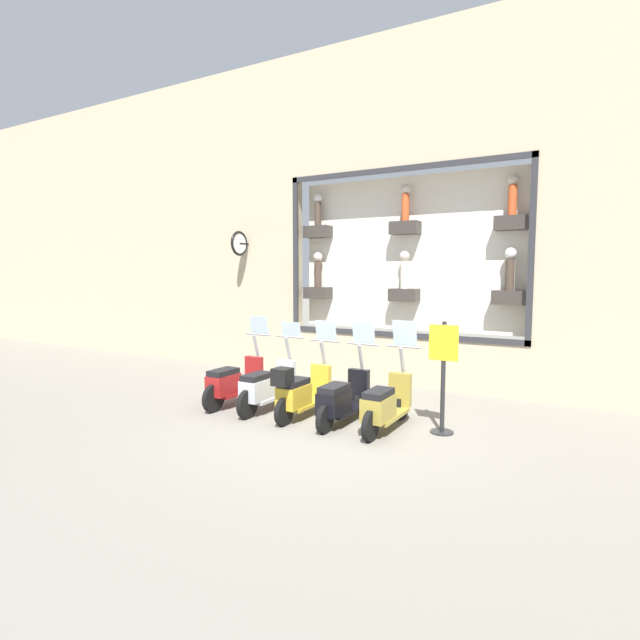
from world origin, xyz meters
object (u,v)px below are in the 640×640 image
(scooter_olive_0, at_px, (385,404))
(scooter_black_1, at_px, (342,399))
(scooter_red_4, at_px, (233,382))
(scooter_silver_3, at_px, (266,387))
(shop_sign_post, at_px, (443,373))
(scooter_yellow_2, at_px, (300,391))

(scooter_olive_0, bearing_deg, scooter_black_1, 90.22)
(scooter_black_1, bearing_deg, scooter_red_4, 89.90)
(scooter_silver_3, height_order, shop_sign_post, shop_sign_post)
(scooter_silver_3, bearing_deg, scooter_black_1, -90.05)
(scooter_silver_3, bearing_deg, shop_sign_post, -83.68)
(scooter_yellow_2, bearing_deg, scooter_black_1, -85.20)
(scooter_olive_0, bearing_deg, scooter_red_4, 89.98)
(scooter_yellow_2, distance_m, scooter_red_4, 1.53)
(scooter_red_4, xyz_separation_m, shop_sign_post, (0.34, -3.87, 0.51))
(scooter_black_1, xyz_separation_m, scooter_silver_3, (0.00, 1.53, 0.01))
(scooter_olive_0, distance_m, scooter_red_4, 3.07)
(scooter_olive_0, height_order, shop_sign_post, shop_sign_post)
(scooter_olive_0, distance_m, scooter_yellow_2, 1.54)
(scooter_olive_0, relative_size, scooter_silver_3, 1.00)
(scooter_black_1, relative_size, shop_sign_post, 1.02)
(scooter_olive_0, relative_size, scooter_red_4, 1.00)
(scooter_yellow_2, relative_size, scooter_red_4, 0.99)
(scooter_olive_0, height_order, scooter_red_4, scooter_olive_0)
(scooter_silver_3, relative_size, scooter_red_4, 1.00)
(scooter_yellow_2, height_order, scooter_red_4, scooter_red_4)
(scooter_olive_0, xyz_separation_m, scooter_red_4, (0.00, 3.07, 0.01))
(scooter_black_1, distance_m, scooter_silver_3, 1.53)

